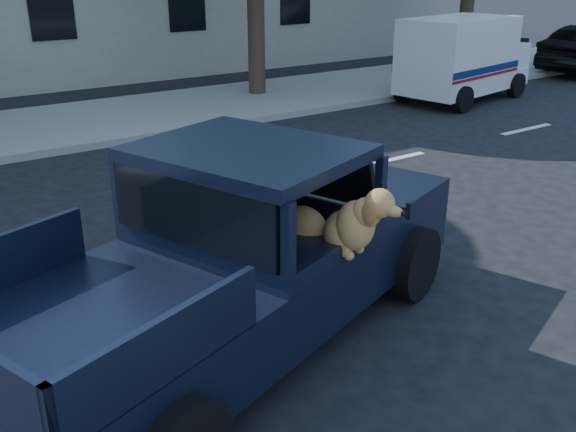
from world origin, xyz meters
name	(u,v)px	position (x,y,z in m)	size (l,w,h in m)	color
ground	(339,293)	(0.00, 0.00, 0.00)	(120.00, 120.00, 0.00)	black
far_sidewalk	(75,124)	(0.00, 9.20, 0.07)	(60.00, 4.00, 0.15)	gray
lane_stripes	(304,180)	(2.00, 3.40, 0.01)	(21.60, 0.14, 0.01)	silver
pickup_truck	(229,284)	(-1.47, -0.15, 0.64)	(5.62, 3.63, 1.88)	black
mail_truck	(462,65)	(9.23, 6.39, 0.92)	(4.06, 2.48, 2.10)	silver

